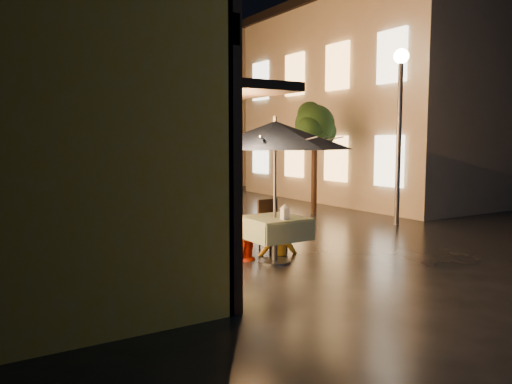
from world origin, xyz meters
TOP-DOWN VIEW (x-y plane):
  - ground at (0.00, 0.00)m, footprint 90.00×90.00m
  - east_building_near at (7.49, 6.50)m, footprint 7.30×9.30m
  - east_building_far at (7.49, 18.00)m, footprint 7.30×10.30m
  - street_tree at (2.41, 4.51)m, footprint 1.43×1.20m
  - streetlamp_near at (3.00, 2.00)m, footprint 0.36×0.36m
  - streetlamp_far at (3.00, 14.00)m, footprint 0.36×0.36m
  - cafe_table at (-1.66, 0.40)m, footprint 0.99×0.99m
  - patio_umbrella at (-1.66, 0.40)m, footprint 2.56×2.56m
  - cafe_chair_left at (-2.06, 1.14)m, footprint 0.42×0.42m
  - cafe_chair_right at (-1.26, 1.14)m, footprint 0.42×0.42m
  - table_lantern at (-1.66, 0.11)m, footprint 0.16×0.16m
  - person_orange at (-2.04, 0.93)m, footprint 0.81×0.68m
  - person_yellow at (-1.26, 0.92)m, footprint 1.06×0.80m
  - bicycle_0 at (-2.30, 3.69)m, footprint 1.96×1.25m
  - bicycle_1 at (-2.20, 5.03)m, footprint 1.54×0.73m
  - bicycle_2 at (-2.80, 5.25)m, footprint 1.89×0.96m
  - bicycle_3 at (-2.72, 6.70)m, footprint 1.85×1.12m
  - bicycle_4 at (-2.84, 7.23)m, footprint 1.98×1.00m
  - bicycle_5 at (-2.77, 9.19)m, footprint 1.90×1.14m
  - bicycle_6 at (-2.19, 9.12)m, footprint 1.65×1.07m

SIDE VIEW (x-z plane):
  - ground at x=0.00m, z-range 0.00..0.00m
  - bicycle_6 at x=-2.19m, z-range 0.00..0.82m
  - bicycle_1 at x=-2.20m, z-range 0.00..0.89m
  - bicycle_2 at x=-2.80m, z-range 0.00..0.95m
  - bicycle_0 at x=-2.30m, z-range 0.00..0.97m
  - bicycle_4 at x=-2.84m, z-range 0.00..0.99m
  - cafe_chair_left at x=-2.06m, z-range 0.05..1.03m
  - cafe_chair_right at x=-1.26m, z-range 0.05..1.03m
  - bicycle_3 at x=-2.72m, z-range 0.00..1.08m
  - bicycle_5 at x=-2.77m, z-range 0.00..1.10m
  - cafe_table at x=-1.66m, z-range 0.20..0.98m
  - person_yellow at x=-1.26m, z-range 0.00..1.46m
  - person_orange at x=-2.04m, z-range 0.00..1.47m
  - table_lantern at x=-1.66m, z-range 0.79..1.04m
  - patio_umbrella at x=-1.66m, z-range 0.92..3.38m
  - street_tree at x=2.41m, z-range 0.85..4.00m
  - streetlamp_near at x=3.00m, z-range 0.80..5.03m
  - streetlamp_far at x=3.00m, z-range 0.80..5.03m
  - east_building_near at x=7.49m, z-range 0.01..6.81m
  - east_building_far at x=7.49m, z-range 0.01..7.31m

